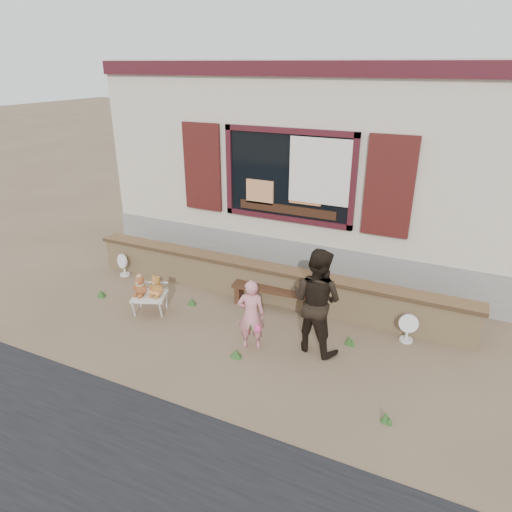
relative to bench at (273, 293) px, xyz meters
The scene contains 12 objects.
ground 0.88m from the bench, 106.45° to the right, with size 80.00×80.00×0.00m, color brown.
shopfront 4.08m from the bench, 93.66° to the left, with size 8.04×5.13×4.00m.
brick_wall 0.32m from the bench, 139.75° to the left, with size 7.10×0.36×0.67m.
bench is the anchor object (origin of this frame).
folding_chair 2.11m from the bench, 149.67° to the right, with size 0.68×0.64×0.33m.
teddy_bear_left 2.26m from the bench, 150.18° to the right, with size 0.27×0.23×0.37m, color brown, non-canonical shape.
teddy_bear_right 1.98m from the bench, 149.09° to the right, with size 0.28×0.24×0.38m, color brown, non-canonical shape.
child 1.30m from the bench, 81.67° to the right, with size 0.40×0.26×1.11m, color pink.
adult 1.47m from the bench, 40.18° to the right, with size 0.78×0.61×1.60m, color black.
fan_left 3.21m from the bench, behind, with size 0.30×0.19×0.46m.
fan_right 2.27m from the bench, ahead, with size 0.30×0.20×0.47m.
grass_tufts 1.22m from the bench, 127.57° to the right, with size 5.45×1.58×0.15m.
Camera 1 is at (2.96, -5.66, 3.94)m, focal length 32.00 mm.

